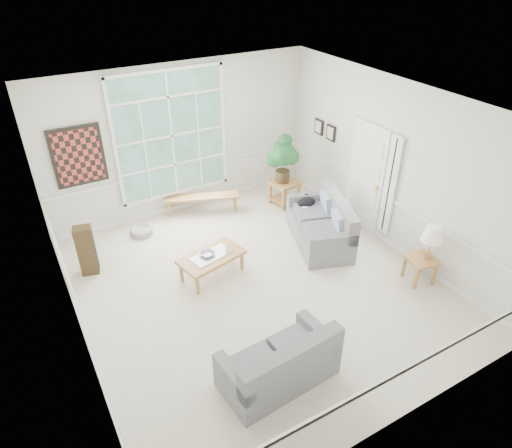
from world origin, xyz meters
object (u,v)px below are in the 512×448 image
at_px(loveseat_right, 320,221).
at_px(coffee_table, 212,265).
at_px(loveseat_front, 278,357).
at_px(side_table, 419,269).
at_px(end_table, 284,193).

height_order(loveseat_right, coffee_table, loveseat_right).
distance_m(loveseat_front, side_table, 3.16).
height_order(loveseat_front, coffee_table, loveseat_front).
bearing_deg(end_table, loveseat_right, -98.34).
height_order(loveseat_right, end_table, loveseat_right).
relative_size(loveseat_right, end_table, 3.09).
height_order(end_table, side_table, end_table).
relative_size(loveseat_front, end_table, 2.74).
relative_size(loveseat_right, loveseat_front, 1.13).
height_order(loveseat_front, side_table, loveseat_front).
bearing_deg(side_table, loveseat_front, -170.05).
bearing_deg(end_table, side_table, -80.82).
distance_m(loveseat_right, side_table, 1.92).
distance_m(coffee_table, end_table, 2.80).
relative_size(end_table, side_table, 1.20).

